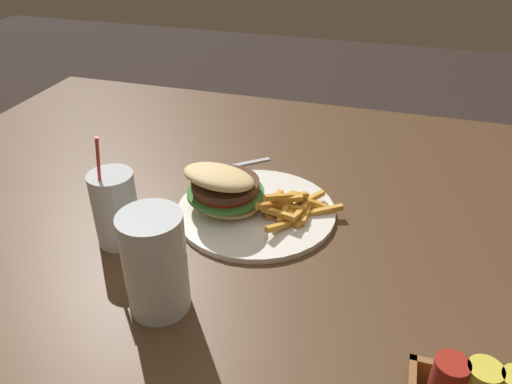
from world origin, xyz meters
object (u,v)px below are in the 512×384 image
Objects in this scene: meal_plate_near at (239,198)px; beer_glass at (155,265)px; spoon at (212,168)px; juice_glass at (116,211)px.

meal_plate_near is 1.94× the size of beer_glass.
spoon is at bearing -79.84° from beer_glass.
spoon is (-0.06, -0.26, -0.05)m from juice_glass.
beer_glass is (0.03, 0.24, 0.04)m from meal_plate_near.
beer_glass is at bearing 137.97° from juice_glass.
meal_plate_near is at bearing -141.06° from juice_glass.
meal_plate_near reaches higher than spoon.
beer_glass reaches higher than spoon.
beer_glass is 0.75× the size of juice_glass.
beer_glass is at bearing 60.70° from spoon.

